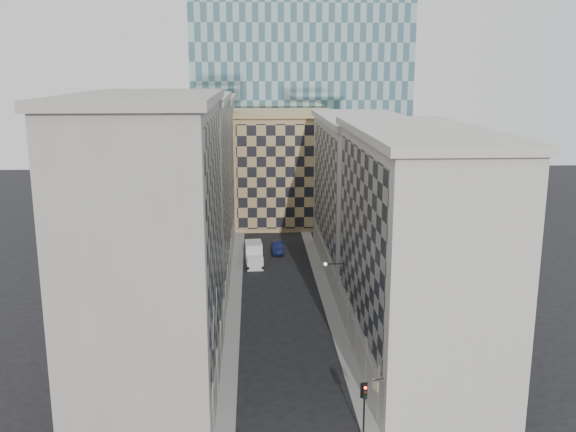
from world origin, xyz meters
name	(u,v)px	position (x,y,z in m)	size (l,w,h in m)	color
sidewalk_west	(235,302)	(-5.25, 30.00, 0.07)	(1.50, 100.00, 0.15)	gray
sidewalk_east	(328,300)	(5.25, 30.00, 0.07)	(1.50, 100.00, 0.15)	gray
bldg_left_a	(153,248)	(-10.88, 11.00, 11.82)	(10.80, 22.80, 23.70)	gray
bldg_left_b	(183,198)	(-10.88, 33.00, 11.32)	(10.80, 22.80, 22.70)	gray
bldg_left_c	(199,172)	(-10.88, 55.00, 10.83)	(10.80, 22.80, 21.70)	gray
bldg_right_a	(414,248)	(10.88, 15.00, 10.32)	(10.80, 26.80, 20.70)	#B5AFA6
bldg_right_b	(362,194)	(10.89, 42.00, 9.85)	(10.80, 28.80, 19.70)	#B5AFA6
tan_block	(283,167)	(2.00, 67.90, 9.44)	(16.80, 14.80, 18.80)	tan
church_tower	(268,60)	(0.00, 82.00, 26.95)	(7.20, 7.20, 51.50)	#2C2822
flagpoles_left	(215,316)	(-5.90, 6.00, 8.00)	(0.10, 6.33, 2.33)	gray
bracket_lamp	(327,264)	(4.38, 24.00, 6.20)	(1.98, 0.36, 0.36)	black
traffic_light	(364,399)	(4.55, 2.47, 3.07)	(0.51, 0.46, 4.07)	black
box_truck	(254,255)	(-3.03, 44.13, 1.27)	(2.50, 5.45, 2.92)	silver
dark_car	(278,248)	(0.41, 49.59, 0.77)	(1.62, 4.65, 1.53)	#0F1437
shop_sign	(376,385)	(5.42, 3.00, 3.83)	(0.80, 0.70, 0.81)	black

